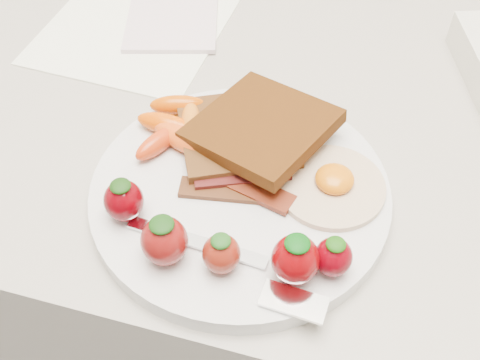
# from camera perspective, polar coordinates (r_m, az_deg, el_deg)

# --- Properties ---
(counter) EXTENTS (2.00, 0.60, 0.90)m
(counter) POSITION_cam_1_polar(r_m,az_deg,el_deg) (1.01, 3.90, -11.60)
(counter) COLOR gray
(counter) RESTS_ON ground
(plate) EXTENTS (0.27, 0.27, 0.02)m
(plate) POSITION_cam_1_polar(r_m,az_deg,el_deg) (0.55, 0.00, -1.30)
(plate) COLOR silver
(plate) RESTS_ON counter
(toast_lower) EXTENTS (0.14, 0.14, 0.01)m
(toast_lower) POSITION_cam_1_polar(r_m,az_deg,el_deg) (0.57, -0.28, 4.35)
(toast_lower) COLOR black
(toast_lower) RESTS_ON plate
(toast_upper) EXTENTS (0.15, 0.15, 0.03)m
(toast_upper) POSITION_cam_1_polar(r_m,az_deg,el_deg) (0.56, 2.05, 5.06)
(toast_upper) COLOR black
(toast_upper) RESTS_ON toast_lower
(fried_egg) EXTENTS (0.10, 0.10, 0.02)m
(fried_egg) POSITION_cam_1_polar(r_m,az_deg,el_deg) (0.54, 8.70, -0.41)
(fried_egg) COLOR white
(fried_egg) RESTS_ON plate
(bacon_strips) EXTENTS (0.11, 0.06, 0.01)m
(bacon_strips) POSITION_cam_1_polar(r_m,az_deg,el_deg) (0.53, -0.04, -0.40)
(bacon_strips) COLOR black
(bacon_strips) RESTS_ON plate
(baby_carrots) EXTENTS (0.08, 0.10, 0.02)m
(baby_carrots) POSITION_cam_1_polar(r_m,az_deg,el_deg) (0.58, -6.18, 5.04)
(baby_carrots) COLOR #D54900
(baby_carrots) RESTS_ON plate
(strawberries) EXTENTS (0.21, 0.07, 0.05)m
(strawberries) POSITION_cam_1_polar(r_m,az_deg,el_deg) (0.48, -1.83, -5.81)
(strawberries) COLOR #540006
(strawberries) RESTS_ON plate
(fork) EXTENTS (0.18, 0.06, 0.00)m
(fork) POSITION_cam_1_polar(r_m,az_deg,el_deg) (0.48, -0.09, -8.33)
(fork) COLOR silver
(fork) RESTS_ON plate
(paper_sheet) EXTENTS (0.22, 0.28, 0.00)m
(paper_sheet) POSITION_cam_1_polar(r_m,az_deg,el_deg) (0.78, -9.07, 15.21)
(paper_sheet) COLOR white
(paper_sheet) RESTS_ON counter
(notepad) EXTENTS (0.15, 0.18, 0.01)m
(notepad) POSITION_cam_1_polar(r_m,az_deg,el_deg) (0.77, -6.35, 15.51)
(notepad) COLOR silver
(notepad) RESTS_ON paper_sheet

